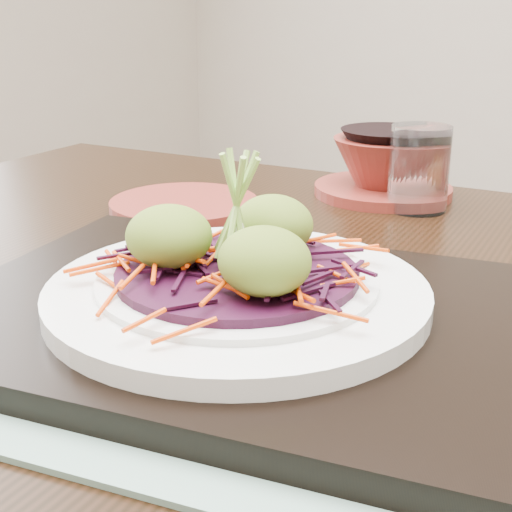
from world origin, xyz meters
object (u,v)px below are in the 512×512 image
Objects in this scene: terracotta_bowl_set at (384,170)px; terracotta_side_plate at (184,205)px; white_plate at (237,291)px; dining_table at (320,405)px; water_glass at (419,169)px; serving_tray at (238,315)px.

terracotta_side_plate is at bearing -126.79° from terracotta_bowl_set.
terracotta_side_plate is at bearing 139.56° from white_plate.
dining_table is at bearing -70.18° from terracotta_bowl_set.
white_plate is 0.39m from terracotta_bowl_set.
water_glass is (0.19, 0.15, 0.04)m from terracotta_side_plate.
white_plate is 1.49× the size of terracotta_bowl_set.
dining_table is 3.27× the size of serving_tray.
water_glass is at bearing -29.94° from terracotta_bowl_set.
serving_tray is at bearing -76.20° from terracotta_bowl_set.
terracotta_bowl_set is (-0.06, 0.03, -0.02)m from water_glass.
water_glass is (-0.04, 0.35, 0.01)m from white_plate.
serving_tray is 0.30m from terracotta_side_plate.
dining_table is 0.15m from white_plate.
white_plate is at bearing -40.44° from terracotta_side_plate.
white_plate is at bearing -106.56° from dining_table.
terracotta_side_plate is (-0.23, 0.20, -0.01)m from serving_tray.
serving_tray is at bearing -40.44° from terracotta_side_plate.
water_glass is at bearing 80.09° from serving_tray.
terracotta_bowl_set is (-0.09, 0.38, -0.00)m from white_plate.
terracotta_bowl_set reaches higher than dining_table.
water_glass reaches higher than serving_tray.
white_plate reaches higher than serving_tray.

